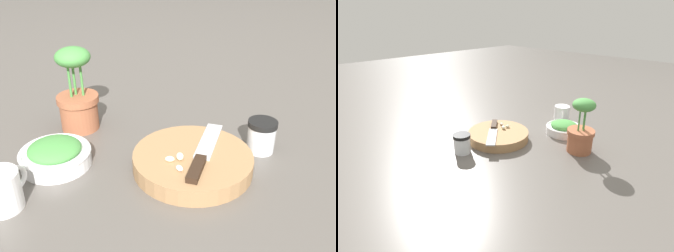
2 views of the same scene
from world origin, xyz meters
TOP-DOWN VIEW (x-y plane):
  - ground_plane at (0.00, 0.00)m, footprint 5.00×5.00m
  - cutting_board at (0.04, -0.08)m, footprint 0.25×0.25m
  - chef_knife at (0.06, -0.09)m, footprint 0.19×0.18m
  - garlic_cloves at (-0.00, -0.09)m, footprint 0.04×0.06m
  - herb_bowl at (-0.20, 0.08)m, footprint 0.15×0.15m
  - spice_jar at (0.21, -0.09)m, footprint 0.06×0.06m
  - coffee_mug at (-0.32, -0.01)m, footprint 0.09×0.08m
  - potted_herb at (-0.10, 0.21)m, footprint 0.10×0.10m

SIDE VIEW (x-z plane):
  - ground_plane at x=0.00m, z-range 0.00..0.00m
  - cutting_board at x=0.04m, z-range 0.00..0.04m
  - herb_bowl at x=-0.20m, z-range 0.00..0.05m
  - coffee_mug at x=-0.32m, z-range 0.00..0.07m
  - spice_jar at x=0.21m, z-range 0.00..0.07m
  - chef_knife at x=0.06m, z-range 0.03..0.05m
  - garlic_cloves at x=0.00m, z-range 0.04..0.05m
  - potted_herb at x=-0.10m, z-range -0.02..0.19m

